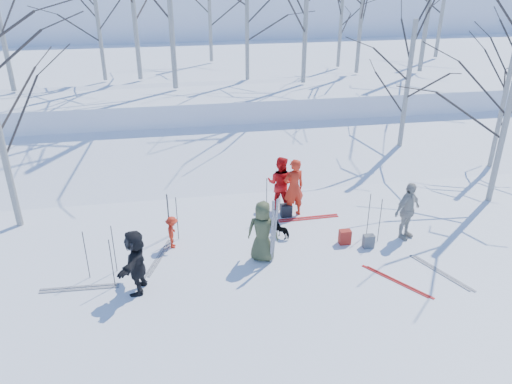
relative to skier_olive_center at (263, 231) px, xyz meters
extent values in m
plane|color=white|center=(0.07, -0.05, -0.85)|extent=(120.00, 120.00, 0.00)
cube|color=white|center=(0.07, 6.95, -0.70)|extent=(70.00, 9.49, 4.12)
cube|color=white|center=(0.07, 16.95, 0.15)|extent=(70.00, 18.00, 2.20)
cube|color=white|center=(0.07, 37.95, 1.15)|extent=(90.00, 30.00, 6.00)
imported|color=#41492B|center=(0.00, 0.00, 0.00)|extent=(0.96, 0.78, 1.69)
imported|color=red|center=(1.39, 2.30, 0.09)|extent=(0.77, 0.60, 1.87)
imported|color=red|center=(1.08, 2.81, 0.03)|extent=(1.07, 0.99, 1.76)
imported|color=red|center=(-2.35, 1.01, -0.38)|extent=(0.40, 0.64, 0.94)
imported|color=beige|center=(4.24, 0.42, 0.01)|extent=(1.08, 0.82, 1.71)
imported|color=black|center=(-3.22, -0.84, -0.02)|extent=(0.81, 1.59, 1.64)
imported|color=black|center=(0.78, 1.04, -0.61)|extent=(0.55, 0.58, 0.46)
cube|color=silver|center=(0.20, -0.27, 0.10)|extent=(0.08, 0.16, 1.90)
cube|color=silver|center=(0.29, -0.17, 0.10)|extent=(0.15, 0.23, 1.89)
cylinder|color=black|center=(3.40, 0.33, -0.18)|extent=(0.02, 0.02, 1.34)
cylinder|color=black|center=(-3.81, -0.61, -0.18)|extent=(0.02, 0.02, 1.34)
cylinder|color=black|center=(1.05, 2.67, -0.18)|extent=(0.02, 0.02, 1.34)
cylinder|color=black|center=(-4.47, -0.11, -0.18)|extent=(0.02, 0.02, 1.34)
cylinder|color=black|center=(3.21, 0.70, -0.18)|extent=(0.02, 0.02, 1.34)
cylinder|color=black|center=(-3.81, 0.06, -0.18)|extent=(0.02, 0.02, 1.34)
cylinder|color=black|center=(-2.44, 1.66, -0.18)|extent=(0.02, 0.02, 1.34)
cylinder|color=black|center=(-2.19, 1.40, -0.18)|extent=(0.02, 0.02, 1.34)
cylinder|color=black|center=(-2.42, 1.60, -0.18)|extent=(0.02, 0.02, 1.34)
cylinder|color=black|center=(0.54, 2.24, -0.18)|extent=(0.02, 0.02, 1.34)
cube|color=#A22319|center=(2.43, 0.37, -0.64)|extent=(0.32, 0.22, 0.42)
cube|color=#55585C|center=(3.02, 0.08, -0.66)|extent=(0.30, 0.20, 0.38)
cube|color=black|center=(1.16, 2.24, -0.65)|extent=(0.34, 0.24, 0.40)
camera|label=1|loc=(-2.08, -11.13, 6.59)|focal=35.00mm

